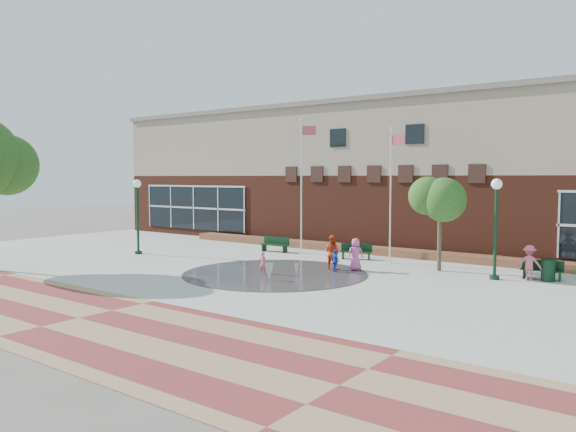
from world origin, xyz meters
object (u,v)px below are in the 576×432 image
Objects in this scene: flagpole_left at (302,179)px; bench_left at (275,247)px; child_splash at (263,263)px; trash_can at (548,270)px; flagpole_right at (391,188)px.

flagpole_left is 4.29× the size of bench_left.
flagpole_left reaches higher than bench_left.
bench_left is 7.61m from child_splash.
bench_left is at bearing -55.60° from child_splash.
child_splash is (-10.77, -5.83, 0.03)m from trash_can.
flagpole_right is 3.83× the size of bench_left.
flagpole_right is 6.57× the size of child_splash.
trash_can is at bearing -151.05° from child_splash.
flagpole_right reaches higher than bench_left.
flagpole_right is at bearing -27.28° from flagpole_left.
flagpole_left is at bearing -179.05° from flagpole_right.
trash_can is (7.57, -0.53, -3.35)m from flagpole_right.
flagpole_right reaches higher than trash_can.
flagpole_right is at bearing -116.20° from child_splash.
child_splash is at bearing -151.56° from trash_can.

